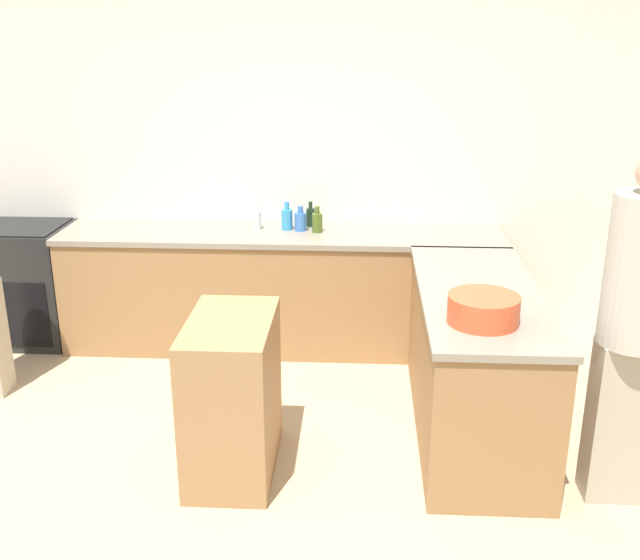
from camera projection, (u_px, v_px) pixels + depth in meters
ground_plane at (245, 492)px, 3.94m from camera, size 14.00×14.00×0.00m
wall_back at (284, 161)px, 5.61m from camera, size 8.00×0.06×2.70m
counter_back at (282, 289)px, 5.59m from camera, size 3.23×0.65×0.89m
counter_peninsula at (475, 361)px, 4.41m from camera, size 0.69×1.76×0.89m
range_oven at (22, 283)px, 5.71m from camera, size 0.76×0.60×0.90m
island_table at (232, 396)px, 4.02m from camera, size 0.44×0.76×0.87m
mixing_bowl at (483, 309)px, 3.79m from camera, size 0.36×0.36×0.15m
olive_oil_bottle at (317, 222)px, 5.42m from camera, size 0.08×0.08×0.19m
water_bottle_blue at (301, 221)px, 5.46m from camera, size 0.09×0.09×0.18m
dish_soap_bottle at (287, 218)px, 5.49m from camera, size 0.08×0.08×0.21m
vinegar_bottle_clear at (257, 219)px, 5.50m from camera, size 0.06×0.06×0.19m
wine_bottle_dark at (311, 217)px, 5.57m from camera, size 0.06×0.06×0.19m
person_at_peninsula at (637, 321)px, 3.60m from camera, size 0.36×0.36×1.80m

